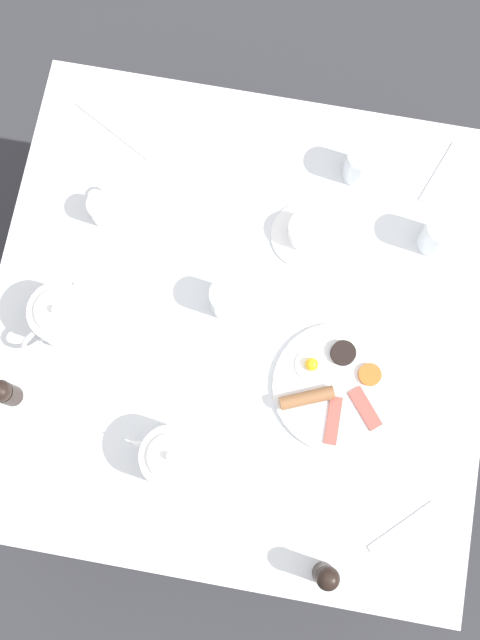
{
  "coord_description": "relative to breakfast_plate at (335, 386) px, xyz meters",
  "views": [
    {
      "loc": [
        -0.33,
        -0.06,
        2.31
      ],
      "look_at": [
        0.0,
        0.0,
        0.77
      ],
      "focal_mm": 42.0,
      "sensor_mm": 36.0,
      "label": 1
    }
  ],
  "objects": [
    {
      "name": "ground_plane",
      "position": [
        0.1,
        0.22,
        -0.76
      ],
      "size": [
        8.0,
        8.0,
        0.0
      ],
      "primitive_type": "plane",
      "color": "#333338"
    },
    {
      "name": "table",
      "position": [
        0.1,
        0.22,
        -0.08
      ],
      "size": [
        1.06,
        1.06,
        0.75
      ],
      "color": "silver",
      "rests_on": "ground_plane"
    },
    {
      "name": "breakfast_plate",
      "position": [
        0.0,
        0.0,
        0.0
      ],
      "size": [
        0.27,
        0.27,
        0.04
      ],
      "color": "white",
      "rests_on": "table"
    },
    {
      "name": "teapot_near",
      "position": [
        -0.2,
        0.3,
        0.04
      ],
      "size": [
        0.12,
        0.21,
        0.12
      ],
      "rotation": [
        0.0,
        0.0,
        1.4
      ],
      "color": "white",
      "rests_on": "table"
    },
    {
      "name": "teapot_far",
      "position": [
        0.04,
        0.58,
        0.04
      ],
      "size": [
        0.17,
        0.14,
        0.12
      ],
      "rotation": [
        0.0,
        0.0,
        5.61
      ],
      "color": "white",
      "rests_on": "table"
    },
    {
      "name": "teacup_with_saucer_left",
      "position": [
        0.32,
        0.11,
        0.01
      ],
      "size": [
        0.15,
        0.15,
        0.06
      ],
      "color": "white",
      "rests_on": "table"
    },
    {
      "name": "water_glass_tall",
      "position": [
        0.48,
        0.02,
        0.04
      ],
      "size": [
        0.07,
        0.07,
        0.09
      ],
      "color": "white",
      "rests_on": "table"
    },
    {
      "name": "water_glass_short",
      "position": [
        0.13,
        0.25,
        0.04
      ],
      "size": [
        0.07,
        0.07,
        0.09
      ],
      "color": "white",
      "rests_on": "table"
    },
    {
      "name": "wine_glass_spare",
      "position": [
        0.35,
        -0.16,
        0.04
      ],
      "size": [
        0.07,
        0.07,
        0.1
      ],
      "color": "white",
      "rests_on": "table"
    },
    {
      "name": "creamer_jug",
      "position": [
        0.29,
        0.55,
        0.03
      ],
      "size": [
        0.09,
        0.06,
        0.07
      ],
      "color": "white",
      "rests_on": "table"
    },
    {
      "name": "pepper_grinder",
      "position": [
        -0.37,
        -0.03,
        0.05
      ],
      "size": [
        0.05,
        0.05,
        0.11
      ],
      "color": "black",
      "rests_on": "table"
    },
    {
      "name": "salt_grinder",
      "position": [
        -0.14,
        0.66,
        0.05
      ],
      "size": [
        0.05,
        0.05,
        0.11
      ],
      "color": "black",
      "rests_on": "table"
    },
    {
      "name": "fork_by_plate",
      "position": [
        0.51,
        -0.16,
        -0.01
      ],
      "size": [
        0.15,
        0.07,
        0.0
      ],
      "rotation": [
        0.0,
        0.0,
        4.34
      ],
      "color": "silver",
      "rests_on": "table"
    },
    {
      "name": "knife_by_plate",
      "position": [
        0.49,
        0.58,
        -0.01
      ],
      "size": [
        0.12,
        0.19,
        0.0
      ],
      "rotation": [
        0.0,
        0.0,
        2.63
      ],
      "color": "silver",
      "rests_on": "table"
    },
    {
      "name": "spoon_for_tea",
      "position": [
        -0.25,
        -0.17,
        -0.01
      ],
      "size": [
        0.12,
        0.13,
        0.0
      ],
      "rotation": [
        0.0,
        0.0,
        3.91
      ],
      "color": "silver",
      "rests_on": "table"
    }
  ]
}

